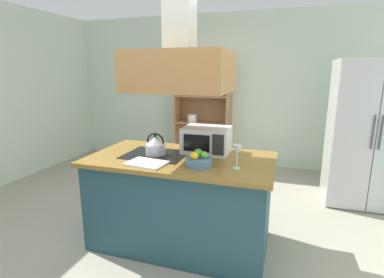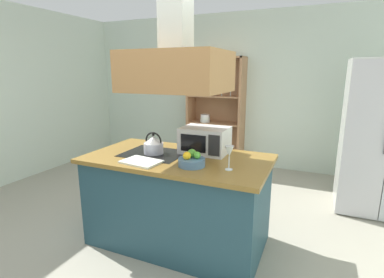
% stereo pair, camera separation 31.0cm
% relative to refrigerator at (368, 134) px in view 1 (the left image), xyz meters
% --- Properties ---
extents(ground_plane, '(7.80, 7.80, 0.00)m').
position_rel_refrigerator_xyz_m(ground_plane, '(-2.10, -1.79, -0.92)').
color(ground_plane, gray).
extents(wall_back, '(6.00, 0.12, 2.70)m').
position_rel_refrigerator_xyz_m(wall_back, '(-2.10, 1.21, 0.43)').
color(wall_back, silver).
rests_on(wall_back, ground).
extents(kitchen_island, '(1.76, 0.96, 0.90)m').
position_rel_refrigerator_xyz_m(kitchen_island, '(-1.95, -1.63, -0.47)').
color(kitchen_island, '#21424F').
rests_on(kitchen_island, ground).
extents(range_hood, '(0.90, 0.70, 1.18)m').
position_rel_refrigerator_xyz_m(range_hood, '(-1.95, -1.63, 0.88)').
color(range_hood, '#A87543').
extents(refrigerator, '(0.90, 0.77, 1.85)m').
position_rel_refrigerator_xyz_m(refrigerator, '(0.00, 0.00, 0.00)').
color(refrigerator, beige).
rests_on(refrigerator, ground).
extents(dish_cabinet, '(1.01, 0.40, 1.95)m').
position_rel_refrigerator_xyz_m(dish_cabinet, '(-2.46, 0.99, -0.06)').
color(dish_cabinet, '#A4724D').
rests_on(dish_cabinet, ground).
extents(kettle, '(0.19, 0.19, 0.22)m').
position_rel_refrigerator_xyz_m(kettle, '(-2.21, -1.63, 0.07)').
color(kettle, '#B1B2C5').
rests_on(kettle, kitchen_island).
extents(cutting_board, '(0.37, 0.28, 0.02)m').
position_rel_refrigerator_xyz_m(cutting_board, '(-2.16, -1.93, -0.02)').
color(cutting_board, white).
rests_on(cutting_board, kitchen_island).
extents(microwave, '(0.46, 0.35, 0.26)m').
position_rel_refrigerator_xyz_m(microwave, '(-1.76, -1.39, 0.11)').
color(microwave, silver).
rests_on(microwave, kitchen_island).
extents(wine_glass_on_counter, '(0.08, 0.08, 0.21)m').
position_rel_refrigerator_xyz_m(wine_glass_on_counter, '(-1.38, -1.80, 0.13)').
color(wine_glass_on_counter, silver).
rests_on(wine_glass_on_counter, kitchen_island).
extents(fruit_bowl, '(0.23, 0.23, 0.14)m').
position_rel_refrigerator_xyz_m(fruit_bowl, '(-1.71, -1.84, 0.02)').
color(fruit_bowl, '#4C7299').
rests_on(fruit_bowl, kitchen_island).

